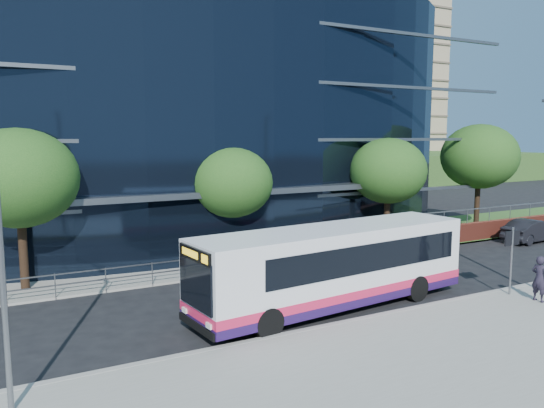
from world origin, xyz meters
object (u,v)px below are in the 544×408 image
street_sign (512,247)px  tree_far_a (19,178)px  parked_car (532,231)px  pedestrian (540,279)px  tree_far_c (388,171)px  tree_far_b (232,183)px  tree_dist_f (413,153)px  tree_far_d (479,157)px  tree_dist_e (329,152)px  streetlight_west (0,233)px  city_bus (336,265)px

street_sign → tree_far_a: bearing=148.8°
street_sign → parked_car: street_sign is taller
pedestrian → parked_car: bearing=-54.9°
street_sign → parked_car: (11.27, 7.06, -1.43)m
tree_far_a → tree_far_c: size_ratio=1.07×
street_sign → tree_far_a: tree_far_a is taller
pedestrian → tree_far_b: bearing=30.7°
tree_dist_f → pedestrian: size_ratio=3.31×
tree_far_c → parked_car: bearing=-21.9°
tree_far_d → tree_far_a: bearing=-178.0°
tree_far_d → tree_far_b: bearing=-178.5°
tree_far_b → tree_far_d: (19.00, 0.50, 0.98)m
tree_dist_e → streetlight_west: 56.77m
tree_far_d → pedestrian: 17.52m
streetlight_west → parked_car: (29.77, 7.65, -3.72)m
tree_far_d → streetlight_west: streetlight_west is taller
tree_far_d → pedestrian: (-11.29, -12.75, -4.13)m
tree_far_b → tree_far_c: 10.02m
tree_far_a → tree_far_b: size_ratio=1.15×
street_sign → tree_dist_f: 56.25m
streetlight_west → parked_car: size_ratio=1.82×
tree_far_b → streetlight_west: size_ratio=0.76×
city_bus → parked_car: city_bus is taller
tree_far_c → city_bus: 12.91m
tree_dist_f → city_bus: size_ratio=0.51×
tree_far_c → city_bus: tree_far_c is taller
tree_far_b → city_bus: tree_far_b is taller
tree_dist_e → pedestrian: tree_dist_e is taller
tree_dist_f → pedestrian: bearing=-128.3°
streetlight_west → city_bus: 12.15m
pedestrian → tree_far_d: bearing=-43.1°
streetlight_west → tree_dist_f: bearing=39.3°
tree_far_a → pedestrian: size_ratio=3.82×
tree_far_c → street_sign: bearing=-103.3°
street_sign → tree_dist_e: tree_dist_e is taller
tree_far_d → parked_car: size_ratio=1.70×
tree_far_a → parked_car: 29.28m
tree_far_a → tree_far_b: bearing=2.9°
city_bus → streetlight_west: bearing=-171.0°
streetlight_west → parked_car: 30.96m
tree_far_b → tree_far_d: bearing=1.5°
tree_dist_f → streetlight_west: (-54.00, -44.17, 0.23)m
tree_far_c → tree_far_a: bearing=180.0°
street_sign → tree_far_a: size_ratio=0.40×
tree_dist_e → parked_car: tree_dist_e is taller
street_sign → streetlight_west: (-18.50, -0.59, 2.29)m
tree_far_d → city_bus: 21.00m
tree_far_b → tree_far_d: size_ratio=0.81×
tree_far_b → parked_car: size_ratio=1.38×
tree_far_d → pedestrian: bearing=-131.5°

